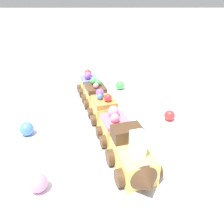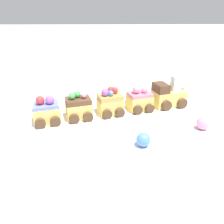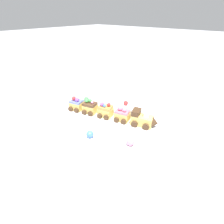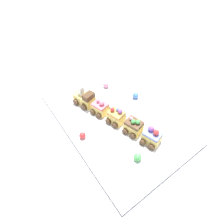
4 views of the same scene
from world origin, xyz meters
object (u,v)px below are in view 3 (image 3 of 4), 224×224
cake_car_strawberry (122,115)px  gumball_green (86,99)px  cake_car_caramel (106,111)px  gumball_red (126,103)px  gumball_blue (90,134)px  gumball_pink (130,142)px  cake_car_blueberry (77,105)px  cake_car_chocolate (90,108)px  cake_train_locomotive (144,120)px

cake_car_strawberry → gumball_green: cake_car_strawberry is taller
cake_car_caramel → gumball_red: cake_car_caramel is taller
cake_car_strawberry → cake_car_caramel: size_ratio=1.00×
gumball_blue → gumball_green: 0.32m
cake_car_strawberry → gumball_blue: 0.19m
gumball_red → gumball_pink: size_ratio=0.83×
cake_car_blueberry → gumball_green: (-0.03, 0.09, -0.01)m
cake_car_chocolate → gumball_pink: size_ratio=2.78×
cake_car_caramel → cake_car_blueberry: cake_car_caramel is taller
cake_car_strawberry → cake_train_locomotive: bearing=0.1°
cake_car_chocolate → cake_car_strawberry: bearing=-0.1°
cake_train_locomotive → gumball_red: (-0.17, 0.10, -0.01)m
gumball_green → cake_car_blueberry: bearing=-73.1°
cake_car_blueberry → gumball_green: cake_car_blueberry is taller
cake_train_locomotive → gumball_pink: cake_train_locomotive is taller
gumball_red → gumball_green: bearing=-150.6°
gumball_blue → cake_car_chocolate: bearing=136.4°
gumball_green → gumball_red: size_ratio=1.11×
gumball_blue → gumball_pink: 0.16m
cake_car_chocolate → gumball_pink: (0.29, -0.07, -0.01)m
cake_car_blueberry → gumball_blue: cake_car_blueberry is taller
cake_car_caramel → gumball_red: bearing=71.4°
gumball_blue → gumball_pink: (0.15, 0.07, 0.00)m
cake_car_strawberry → gumball_red: cake_car_strawberry is taller
cake_car_blueberry → gumball_blue: size_ratio=2.85×
cake_train_locomotive → gumball_blue: cake_train_locomotive is taller
cake_car_blueberry → gumball_pink: (0.37, -0.05, -0.01)m
cake_car_blueberry → gumball_blue: (0.22, -0.11, -0.01)m
cake_car_blueberry → gumball_pink: size_ratio=2.78×
gumball_red → gumball_pink: 0.32m
gumball_pink → cake_train_locomotive: bearing=103.2°
cake_car_blueberry → gumball_green: bearing=90.6°
cake_car_chocolate → gumball_blue: cake_car_chocolate is taller
cake_car_strawberry → gumball_red: bearing=103.9°
gumball_blue → gumball_green: size_ratio=1.06×
cake_train_locomotive → cake_car_strawberry: cake_train_locomotive is taller
cake_train_locomotive → cake_car_strawberry: 0.10m
cake_car_chocolate → gumball_blue: 0.20m
cake_train_locomotive → gumball_pink: size_ratio=4.11×
cake_train_locomotive → gumball_green: bearing=164.7°
cake_car_caramel → gumball_pink: size_ratio=2.78×
gumball_green → gumball_pink: 0.42m
gumball_red → gumball_blue: bearing=-79.7°
cake_car_caramel → gumball_blue: bearing=-84.8°
cake_car_caramel → cake_car_chocolate: (-0.08, -0.02, -0.00)m
gumball_green → cake_car_strawberry: bearing=-4.7°
cake_car_strawberry → gumball_red: size_ratio=3.36×
cake_car_chocolate → gumball_green: bearing=130.0°
cake_car_blueberry → gumball_red: size_ratio=3.36×
cake_car_blueberry → cake_car_chocolate: bearing=0.3°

